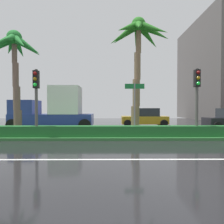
{
  "coord_description": "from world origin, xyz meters",
  "views": [
    {
      "loc": [
        -1.78,
        -5.14,
        1.77
      ],
      "look_at": [
        -1.65,
        9.54,
        1.47
      ],
      "focal_mm": 33.79,
      "sensor_mm": 36.0,
      "label": 1
    }
  ],
  "objects_px": {
    "traffic_signal_median_left": "(36,91)",
    "car_in_traffic_leading": "(145,118)",
    "box_truck_lead": "(54,110)",
    "traffic_signal_median_right": "(197,90)",
    "street_name_sign": "(135,102)",
    "palm_tree_mid_left": "(15,51)",
    "palm_tree_centre_left": "(138,41)"
  },
  "relations": [
    {
      "from": "traffic_signal_median_right",
      "to": "box_truck_lead",
      "type": "height_order",
      "value": "traffic_signal_median_right"
    },
    {
      "from": "palm_tree_mid_left",
      "to": "traffic_signal_median_right",
      "type": "height_order",
      "value": "palm_tree_mid_left"
    },
    {
      "from": "box_truck_lead",
      "to": "palm_tree_centre_left",
      "type": "bearing_deg",
      "value": 151.31
    },
    {
      "from": "traffic_signal_median_left",
      "to": "car_in_traffic_leading",
      "type": "xyz_separation_m",
      "value": [
        7.31,
        8.4,
        -1.88
      ]
    },
    {
      "from": "traffic_signal_median_right",
      "to": "palm_tree_centre_left",
      "type": "bearing_deg",
      "value": 149.43
    },
    {
      "from": "traffic_signal_median_left",
      "to": "car_in_traffic_leading",
      "type": "distance_m",
      "value": 11.3
    },
    {
      "from": "traffic_signal_median_right",
      "to": "box_truck_lead",
      "type": "distance_m",
      "value": 10.82
    },
    {
      "from": "box_truck_lead",
      "to": "street_name_sign",
      "type": "bearing_deg",
      "value": 139.12
    },
    {
      "from": "palm_tree_mid_left",
      "to": "traffic_signal_median_right",
      "type": "relative_size",
      "value": 1.69
    },
    {
      "from": "traffic_signal_median_right",
      "to": "street_name_sign",
      "type": "distance_m",
      "value": 3.53
    },
    {
      "from": "palm_tree_centre_left",
      "to": "traffic_signal_median_right",
      "type": "relative_size",
      "value": 1.94
    },
    {
      "from": "street_name_sign",
      "to": "box_truck_lead",
      "type": "distance_m",
      "value": 7.84
    },
    {
      "from": "box_truck_lead",
      "to": "car_in_traffic_leading",
      "type": "xyz_separation_m",
      "value": [
        7.82,
        2.97,
        -0.72
      ]
    },
    {
      "from": "palm_tree_centre_left",
      "to": "car_in_traffic_leading",
      "type": "xyz_separation_m",
      "value": [
        1.5,
        6.43,
        -5.17
      ]
    },
    {
      "from": "palm_tree_centre_left",
      "to": "car_in_traffic_leading",
      "type": "bearing_deg",
      "value": 76.88
    },
    {
      "from": "palm_tree_mid_left",
      "to": "box_truck_lead",
      "type": "xyz_separation_m",
      "value": [
        1.39,
        3.74,
        -3.73
      ]
    },
    {
      "from": "palm_tree_mid_left",
      "to": "street_name_sign",
      "type": "relative_size",
      "value": 2.14
    },
    {
      "from": "palm_tree_mid_left",
      "to": "car_in_traffic_leading",
      "type": "xyz_separation_m",
      "value": [
        9.21,
        6.71,
        -4.45
      ]
    },
    {
      "from": "traffic_signal_median_right",
      "to": "box_truck_lead",
      "type": "xyz_separation_m",
      "value": [
        -9.38,
        5.26,
        -1.22
      ]
    },
    {
      "from": "box_truck_lead",
      "to": "car_in_traffic_leading",
      "type": "height_order",
      "value": "box_truck_lead"
    },
    {
      "from": "traffic_signal_median_left",
      "to": "traffic_signal_median_right",
      "type": "relative_size",
      "value": 0.98
    },
    {
      "from": "traffic_signal_median_right",
      "to": "car_in_traffic_leading",
      "type": "bearing_deg",
      "value": 100.7
    },
    {
      "from": "traffic_signal_median_left",
      "to": "street_name_sign",
      "type": "distance_m",
      "value": 5.45
    },
    {
      "from": "palm_tree_mid_left",
      "to": "box_truck_lead",
      "type": "bearing_deg",
      "value": 69.69
    },
    {
      "from": "traffic_signal_median_left",
      "to": "palm_tree_centre_left",
      "type": "bearing_deg",
      "value": 18.74
    },
    {
      "from": "palm_tree_centre_left",
      "to": "box_truck_lead",
      "type": "height_order",
      "value": "palm_tree_centre_left"
    },
    {
      "from": "palm_tree_mid_left",
      "to": "palm_tree_centre_left",
      "type": "relative_size",
      "value": 0.87
    },
    {
      "from": "palm_tree_centre_left",
      "to": "palm_tree_mid_left",
      "type": "bearing_deg",
      "value": -177.9
    },
    {
      "from": "traffic_signal_median_right",
      "to": "box_truck_lead",
      "type": "bearing_deg",
      "value": 150.69
    },
    {
      "from": "traffic_signal_median_left",
      "to": "box_truck_lead",
      "type": "bearing_deg",
      "value": 95.33
    },
    {
      "from": "traffic_signal_median_left",
      "to": "box_truck_lead",
      "type": "relative_size",
      "value": 0.58
    },
    {
      "from": "palm_tree_mid_left",
      "to": "street_name_sign",
      "type": "height_order",
      "value": "palm_tree_mid_left"
    }
  ]
}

